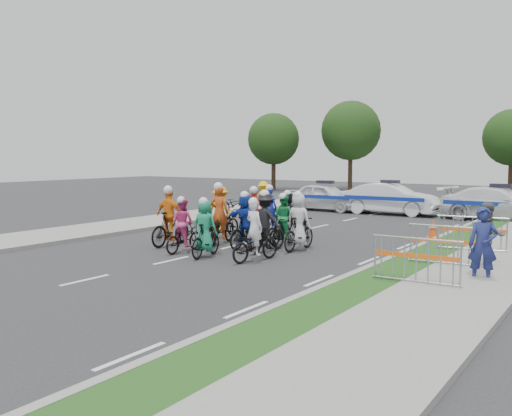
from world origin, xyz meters
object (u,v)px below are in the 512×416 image
Objects in this scene: rider_6 at (220,224)px; rider_4 at (266,228)px; marshal_hiviz at (263,197)px; cone_0 at (433,230)px; rider_5 at (246,224)px; parked_bike at (235,204)px; rider_10 at (221,217)px; police_car_1 at (390,199)px; rider_7 at (299,227)px; rider_11 at (288,217)px; barrier_0 at (416,263)px; rider_0 at (255,240)px; rider_12 at (270,218)px; police_car_0 at (325,197)px; barrier_2 at (472,235)px; rider_3 at (170,223)px; spectator_0 at (483,245)px; tree_0 at (274,139)px; police_car_2 at (500,204)px; rider_9 at (255,219)px; tree_4 at (512,138)px; tree_3 at (351,131)px; rider_2 at (183,231)px; barrier_1 at (447,247)px; spectator_1 at (489,237)px; rider_1 at (205,234)px.

rider_4 is at bearing 156.30° from rider_6.
cone_0 is (9.76, -4.27, -0.46)m from marshal_hiviz.
parked_bike is (-6.29, 8.20, -0.27)m from rider_5.
rider_10 is 1.01× the size of parked_bike.
police_car_1 is (1.30, 12.11, 0.10)m from rider_6.
parked_bike is (-7.85, 7.61, -0.22)m from rider_7.
rider_11 is 8.05m from barrier_0.
rider_11 is at bearing -60.11° from rider_0.
parked_bike is at bearing -43.82° from rider_12.
rider_7 is at bearing -158.09° from rider_5.
barrier_2 is at bearing -130.40° from police_car_0.
rider_3 is at bearing 170.85° from barrier_0.
tree_0 is (-21.82, 26.15, 3.31)m from spectator_0.
police_car_2 is (5.09, -0.06, -0.02)m from police_car_1.
barrier_0 is (4.57, -2.87, -0.16)m from rider_7.
rider_10 is at bearing 1.27° from rider_9.
spectator_0 is at bearing -73.96° from barrier_2.
police_car_1 is 8.32m from cone_0.
police_car_2 is 0.82× the size of tree_4.
tree_0 reaches higher than rider_0.
tree_3 reaches higher than rider_9.
tree_4 is (2.54, 28.37, 3.46)m from rider_11.
rider_4 is at bearing 120.30° from rider_12.
rider_5 is 0.99× the size of rider_7.
rider_2 is at bearing 10.45° from rider_0.
rider_11 is at bearing -179.05° from barrier_2.
rider_12 is 7.73m from barrier_1.
spectator_0 is at bearing -162.94° from rider_0.
spectator_1 is at bearing 72.26° from barrier_0.
police_car_1 is 2.33× the size of barrier_2.
barrier_2 is (-0.92, 2.31, -0.31)m from spectator_1.
rider_2 is 8.54m from spectator_1.
police_car_2 is 14.62m from barrier_0.
police_car_2 is (5.30, 14.19, 0.07)m from rider_1.
rider_3 reaches higher than barrier_2.
rider_10 reaches higher than parked_bike.
barrier_2 is (6.04, -9.46, -0.21)m from police_car_1.
rider_12 is at bearing 143.04° from barrier_0.
rider_1 is 1.89m from rider_5.
rider_11 reaches higher than barrier_1.
rider_6 reaches higher than barrier_2.
rider_1 reaches higher than barrier_0.
tree_4 reaches higher than rider_3.
rider_10 is at bearing -62.25° from tree_0.
rider_12 is at bearing -71.88° from tree_3.
rider_4 reaches higher than rider_0.
police_car_2 is 7.36× the size of cone_0.
tree_4 is at bearing 19.44° from tree_0.
rider_3 reaches higher than cone_0.
police_car_1 is 19.82m from tree_3.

